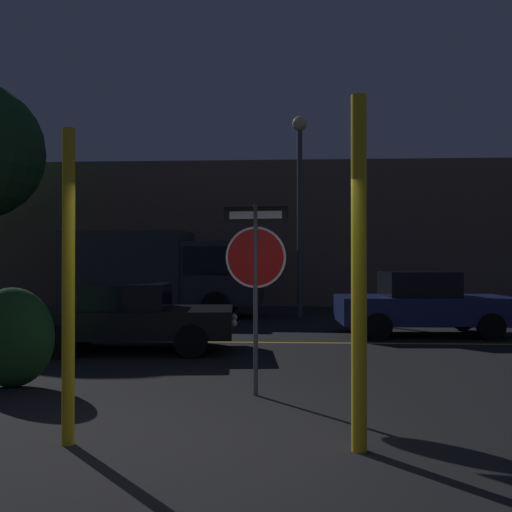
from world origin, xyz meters
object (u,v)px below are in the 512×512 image
stop_sign (256,260)px  yellow_pole_left (68,286)px  street_lamp (300,184)px  passing_car_2 (133,317)px  delivery_truck (167,269)px  yellow_pole_right (359,273)px  hedge_bush_1 (12,337)px  passing_car_3 (422,304)px

stop_sign → yellow_pole_left: 2.67m
street_lamp → stop_sign: bearing=-94.5°
passing_car_2 → delivery_truck: delivery_truck is taller
stop_sign → passing_car_2: size_ratio=0.62×
yellow_pole_right → yellow_pole_left: bearing=179.2°
hedge_bush_1 → street_lamp: 11.34m
passing_car_2 → stop_sign: bearing=31.2°
delivery_truck → yellow_pole_right: bearing=23.0°
yellow_pole_left → passing_car_2: yellow_pole_left is taller
yellow_pole_right → delivery_truck: (-4.44, 12.52, -0.16)m
yellow_pole_right → street_lamp: 12.61m
passing_car_3 → delivery_truck: 8.16m
passing_car_2 → street_lamp: (3.41, 6.68, 3.48)m
street_lamp → yellow_pole_left: bearing=-101.4°
stop_sign → passing_car_2: bearing=133.6°
hedge_bush_1 → passing_car_3: 9.16m
delivery_truck → street_lamp: (4.18, -0.16, 2.65)m
passing_car_3 → street_lamp: 5.96m
yellow_pole_left → delivery_truck: (-1.70, 12.48, -0.02)m
yellow_pole_left → delivery_truck: size_ratio=0.48×
delivery_truck → street_lamp: 4.96m
passing_car_3 → delivery_truck: (-6.96, 4.19, 0.75)m
yellow_pole_right → passing_car_2: bearing=122.8°
yellow_pole_left → yellow_pole_right: 2.75m
street_lamp → passing_car_2: bearing=-117.0°
yellow_pole_right → passing_car_3: (2.52, 8.33, -0.91)m
stop_sign → passing_car_3: stop_sign is taller
stop_sign → delivery_truck: 10.95m
hedge_bush_1 → passing_car_2: hedge_bush_1 is taller
yellow_pole_right → passing_car_3: size_ratio=0.79×
hedge_bush_1 → delivery_truck: (0.02, 10.11, 0.79)m
passing_car_3 → delivery_truck: size_ratio=0.66×
stop_sign → hedge_bush_1: 3.57m
yellow_pole_left → hedge_bush_1: bearing=125.9°
yellow_pole_right → delivery_truck: 13.29m
yellow_pole_right → delivery_truck: bearing=109.5°
hedge_bush_1 → street_lamp: bearing=67.1°
yellow_pole_left → street_lamp: street_lamp is taller
stop_sign → yellow_pole_left: (-1.68, -2.07, -0.25)m
yellow_pole_left → street_lamp: bearing=78.6°
yellow_pole_left → passing_car_3: size_ratio=0.73×
yellow_pole_left → passing_car_3: (5.27, 8.29, -0.77)m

